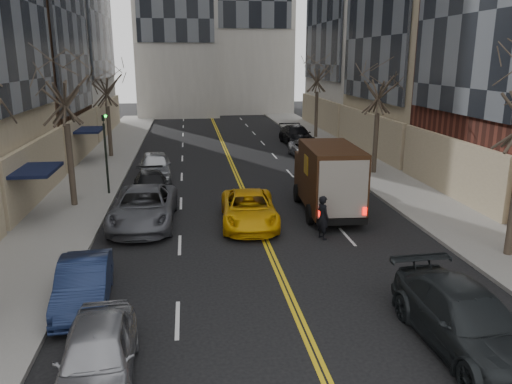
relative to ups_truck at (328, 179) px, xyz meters
The scene contains 19 objects.
sidewalk_left 15.88m from the ups_truck, 142.69° to the left, with size 4.00×66.00×0.15m, color slate.
sidewalk_right 11.13m from the ups_truck, 60.41° to the left, with size 4.00×66.00×0.15m, color slate.
tree_lf_mid 13.55m from the ups_truck, 168.24° to the left, with size 3.20×3.20×8.91m.
tree_lf_far 20.35m from the ups_truck, 128.45° to the left, with size 3.20×3.20×8.12m.
tree_rt_mid 10.24m from the ups_truck, 55.34° to the left, with size 3.20×3.20×8.32m.
tree_rt_far 23.72m from the ups_truck, 76.94° to the left, with size 3.20×3.20×9.11m.
traffic_signal 11.93m from the ups_truck, 157.36° to the left, with size 0.29×0.26×4.70m.
ups_truck is the anchor object (origin of this frame).
observer_sedan 11.90m from the ups_truck, 88.28° to the right, with size 2.39×5.51×1.58m.
taxi 4.28m from the ups_truck, 162.48° to the right, with size 2.41×5.23×1.45m, color #E0A309.
pedestrian 3.75m from the ups_truck, 108.52° to the right, with size 0.67×0.44×1.85m, color black.
parked_lf_a 15.00m from the ups_truck, 126.02° to the right, with size 1.73×4.31×1.47m, color #94959B.
parked_lf_b 12.80m from the ups_truck, 140.60° to the right, with size 1.47×4.20×1.38m, color #131D3B.
parked_lf_c 8.73m from the ups_truck, behind, with size 2.74×5.94×1.65m, color #515359.
parked_lf_d 9.67m from the ups_truck, 154.36° to the left, with size 1.80×4.42×1.28m, color black.
parked_lf_e 12.04m from the ups_truck, 136.16° to the left, with size 1.93×4.80×1.64m, color #A7A9AE.
parked_rt_a 4.80m from the ups_truck, 71.02° to the left, with size 1.75×5.00×1.65m, color #494C51.
parked_rt_b 13.68m from the ups_truck, 80.34° to the left, with size 2.19×4.75×1.32m, color #B2B4BA.
parked_rt_c 19.75m from the ups_truck, 82.03° to the left, with size 2.23×5.48×1.59m, color black.
Camera 1 is at (-3.01, -5.10, 7.32)m, focal length 35.00 mm.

